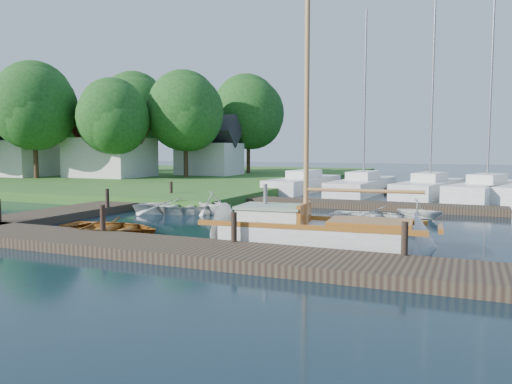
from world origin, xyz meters
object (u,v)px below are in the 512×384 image
at_px(house_c, 209,151).
at_px(tree_4, 135,111).
at_px(marina_boat_2, 430,186).
at_px(tree_1, 34,106).
at_px(mooring_post_2, 234,227).
at_px(mooring_post_3, 405,239).
at_px(tree_2, 114,117).
at_px(tender_a, 176,205).
at_px(tree_7, 249,112).
at_px(marina_boat_1, 363,184).
at_px(mooring_post_4, 107,198).
at_px(marina_boat_3, 487,188).
at_px(sailboat, 318,237).
at_px(dinghy, 110,225).
at_px(tender_d, 419,208).
at_px(house_b, 19,149).
at_px(tree_3, 186,112).
at_px(marina_boat_0, 304,182).
at_px(house_a, 110,147).
at_px(tender_c, 380,215).
at_px(tree_5, 55,122).
at_px(mooring_post_1, 103,218).
at_px(tender_b, 213,201).
at_px(mooring_post_5, 171,189).

relative_size(house_c, tree_4, 0.55).
height_order(marina_boat_2, tree_1, marina_boat_2).
xyz_separation_m(mooring_post_2, mooring_post_3, (4.50, 0.00, 0.00)).
bearing_deg(tree_4, tree_2, -63.43).
bearing_deg(mooring_post_3, tender_a, 148.56).
height_order(tree_2, tree_7, tree_7).
relative_size(mooring_post_3, marina_boat_1, 0.07).
bearing_deg(tree_7, mooring_post_4, -79.14).
bearing_deg(mooring_post_4, marina_boat_3, 42.20).
xyz_separation_m(sailboat, dinghy, (-6.76, -0.70, 0.02)).
relative_size(tender_d, marina_boat_2, 0.16).
bearing_deg(sailboat, house_b, 145.86).
distance_m(house_b, tree_3, 14.89).
bearing_deg(marina_boat_0, marina_boat_3, -89.07).
height_order(mooring_post_4, tree_4, tree_4).
relative_size(marina_boat_2, marina_boat_3, 0.98).
bearing_deg(tree_2, house_c, 63.30).
height_order(house_a, house_c, house_a).
xyz_separation_m(mooring_post_3, dinghy, (-9.27, 0.67, -0.34)).
xyz_separation_m(tender_c, tree_1, (-28.35, 10.51, 5.71)).
bearing_deg(dinghy, tree_7, 14.78).
relative_size(house_c, tree_5, 0.65).
bearing_deg(tree_3, mooring_post_1, -64.49).
bearing_deg(tree_7, tree_2, -116.57).
bearing_deg(house_b, tender_b, -25.79).
bearing_deg(tree_2, tender_d, -24.29).
relative_size(mooring_post_5, tender_c, 0.22).
bearing_deg(marina_boat_3, dinghy, 165.11).
xyz_separation_m(marina_boat_0, tree_4, (-19.23, 7.51, 5.80)).
distance_m(sailboat, marina_boat_2, 17.90).
relative_size(mooring_post_3, marina_boat_3, 0.07).
xyz_separation_m(mooring_post_3, tree_4, (-28.00, 27.05, 5.67)).
height_order(house_a, house_b, house_a).
distance_m(tree_3, tree_7, 8.26).
bearing_deg(tree_7, mooring_post_3, -59.90).
bearing_deg(tree_5, tree_2, -26.57).
bearing_deg(marina_boat_1, tree_7, 52.56).
xyz_separation_m(tender_b, tree_1, (-21.21, 10.23, 5.54)).
distance_m(mooring_post_2, house_b, 35.15).
height_order(tender_a, tree_4, tree_4).
distance_m(mooring_post_2, tree_5, 40.52).
bearing_deg(tender_b, marina_boat_0, 19.26).
distance_m(mooring_post_4, tree_3, 20.02).
xyz_separation_m(mooring_post_1, mooring_post_5, (-4.00, 10.00, 0.00)).
xyz_separation_m(mooring_post_4, tender_d, (12.57, 3.41, -0.22)).
height_order(mooring_post_2, marina_boat_0, marina_boat_0).
bearing_deg(mooring_post_3, tree_1, 150.39).
bearing_deg(mooring_post_4, mooring_post_2, -30.47).
bearing_deg(tender_a, tree_5, 44.84).
distance_m(tender_d, tree_2, 26.30).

